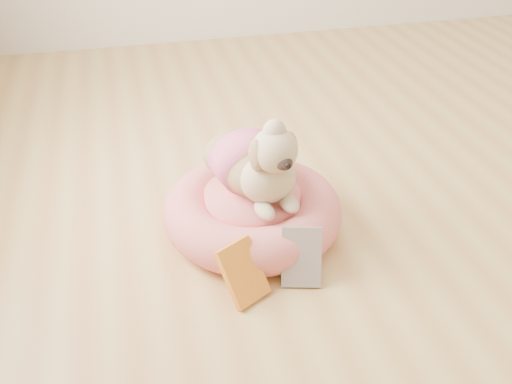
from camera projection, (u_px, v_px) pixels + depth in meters
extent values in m
plane|color=tan|center=(479.00, 222.00, 2.07)|extent=(4.50, 4.50, 0.00)
cylinder|color=#DB6C55|center=(253.00, 218.00, 2.02)|extent=(0.45, 0.45, 0.09)
torus|color=#DB6C55|center=(253.00, 210.00, 2.00)|extent=(0.63, 0.63, 0.16)
cylinder|color=#DB6C55|center=(253.00, 201.00, 1.98)|extent=(0.33, 0.33, 0.09)
cube|color=gold|center=(243.00, 273.00, 1.72)|extent=(0.17, 0.17, 0.17)
cube|color=white|center=(301.00, 257.00, 1.77)|extent=(0.14, 0.12, 0.18)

